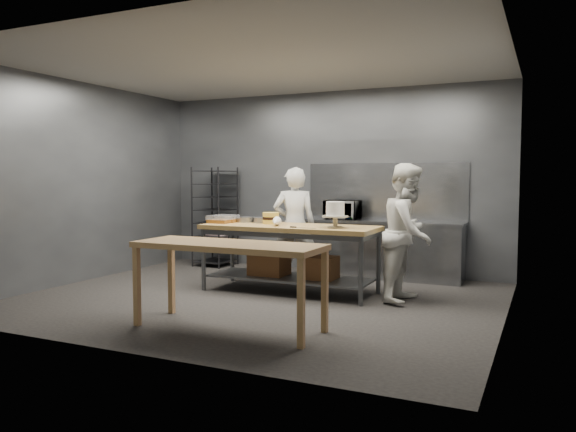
% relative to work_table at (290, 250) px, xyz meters
% --- Properties ---
extents(ground, '(6.00, 6.00, 0.00)m').
position_rel_work_table_xyz_m(ground, '(-0.20, -0.55, -0.57)').
color(ground, black).
rests_on(ground, ground).
extents(back_wall, '(6.00, 0.04, 3.00)m').
position_rel_work_table_xyz_m(back_wall, '(-0.20, 1.95, 0.93)').
color(back_wall, '#4C4F54').
rests_on(back_wall, ground).
extents(work_table, '(2.40, 0.90, 0.92)m').
position_rel_work_table_xyz_m(work_table, '(0.00, 0.00, 0.00)').
color(work_table, olive).
rests_on(work_table, ground).
extents(near_counter, '(2.00, 0.70, 0.90)m').
position_rel_work_table_xyz_m(near_counter, '(0.21, -1.97, 0.24)').
color(near_counter, olive).
rests_on(near_counter, ground).
extents(back_counter, '(2.60, 0.60, 0.90)m').
position_rel_work_table_xyz_m(back_counter, '(0.80, 1.63, -0.12)').
color(back_counter, slate).
rests_on(back_counter, ground).
extents(splashback_panel, '(2.60, 0.02, 0.90)m').
position_rel_work_table_xyz_m(splashback_panel, '(0.80, 1.93, 0.78)').
color(splashback_panel, slate).
rests_on(splashback_panel, back_counter).
extents(speed_rack, '(0.63, 0.67, 1.75)m').
position_rel_work_table_xyz_m(speed_rack, '(-2.18, 1.55, 0.28)').
color(speed_rack, black).
rests_on(speed_rack, ground).
extents(chef_behind, '(0.74, 0.62, 1.72)m').
position_rel_work_table_xyz_m(chef_behind, '(-0.21, 0.62, 0.29)').
color(chef_behind, silver).
rests_on(chef_behind, ground).
extents(chef_right, '(0.73, 0.90, 1.75)m').
position_rel_work_table_xyz_m(chef_right, '(1.59, 0.13, 0.30)').
color(chef_right, white).
rests_on(chef_right, ground).
extents(microwave, '(0.54, 0.37, 0.30)m').
position_rel_work_table_xyz_m(microwave, '(0.18, 1.63, 0.48)').
color(microwave, black).
rests_on(microwave, back_counter).
extents(frosted_cake_stand, '(0.34, 0.34, 0.34)m').
position_rel_work_table_xyz_m(frosted_cake_stand, '(0.70, -0.12, 0.56)').
color(frosted_cake_stand, '#ADA38A').
rests_on(frosted_cake_stand, work_table).
extents(layer_cake, '(0.23, 0.23, 0.16)m').
position_rel_work_table_xyz_m(layer_cake, '(-0.33, 0.09, 0.43)').
color(layer_cake, '#E0C447').
rests_on(layer_cake, work_table).
extents(cake_pans, '(0.77, 0.32, 0.07)m').
position_rel_work_table_xyz_m(cake_pans, '(-0.82, 0.22, 0.39)').
color(cake_pans, gray).
rests_on(cake_pans, work_table).
extents(piping_bag, '(0.25, 0.40, 0.12)m').
position_rel_work_table_xyz_m(piping_bag, '(-0.09, -0.26, 0.41)').
color(piping_bag, white).
rests_on(piping_bag, work_table).
extents(offset_spatula, '(0.36, 0.02, 0.02)m').
position_rel_work_table_xyz_m(offset_spatula, '(0.28, -0.31, 0.35)').
color(offset_spatula, slate).
rests_on(offset_spatula, work_table).
extents(pastry_clamshells, '(0.32, 0.41, 0.11)m').
position_rel_work_table_xyz_m(pastry_clamshells, '(-1.05, -0.01, 0.40)').
color(pastry_clamshells, '#9D5F1F').
rests_on(pastry_clamshells, work_table).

